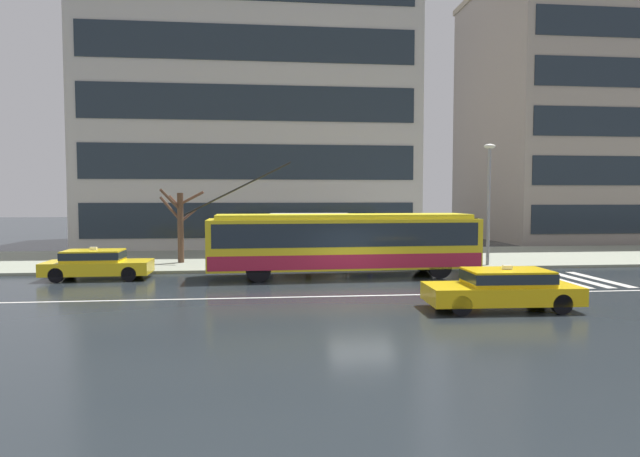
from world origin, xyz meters
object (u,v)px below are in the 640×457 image
(pedestrian_approaching_curb, at_px, (253,231))
(street_tree_bare, at_px, (180,222))
(taxi_queued_behind_bus, at_px, (96,263))
(bus_shelter, at_px, (310,226))
(pedestrian_at_shelter, at_px, (371,233))
(trolleybus, at_px, (344,242))
(street_lamp, at_px, (489,193))
(pedestrian_walking_past, at_px, (310,233))
(taxi_oncoming_near, at_px, (503,287))

(pedestrian_approaching_curb, relative_size, street_tree_bare, 0.54)
(taxi_queued_behind_bus, relative_size, bus_shelter, 1.10)
(pedestrian_at_shelter, bearing_deg, street_tree_bare, 174.11)
(trolleybus, height_order, street_lamp, street_lamp)
(bus_shelter, height_order, street_lamp, street_lamp)
(street_tree_bare, bearing_deg, pedestrian_at_shelter, -5.89)
(taxi_queued_behind_bus, relative_size, street_lamp, 0.73)
(bus_shelter, bearing_deg, trolleybus, -71.83)
(pedestrian_walking_past, relative_size, street_lamp, 0.32)
(taxi_queued_behind_bus, height_order, pedestrian_approaching_curb, pedestrian_approaching_curb)
(trolleybus, relative_size, street_tree_bare, 3.36)
(pedestrian_walking_past, bearing_deg, pedestrian_approaching_curb, 175.31)
(taxi_queued_behind_bus, distance_m, street_tree_bare, 5.49)
(taxi_queued_behind_bus, distance_m, pedestrian_at_shelter, 13.15)
(pedestrian_approaching_curb, bearing_deg, street_tree_bare, 170.30)
(bus_shelter, xyz_separation_m, pedestrian_walking_past, (0.02, 0.13, -0.35))
(bus_shelter, distance_m, pedestrian_at_shelter, 3.20)
(pedestrian_at_shelter, distance_m, pedestrian_approaching_curb, 6.08)
(pedestrian_approaching_curb, xyz_separation_m, pedestrian_walking_past, (2.90, -0.24, -0.13))
(pedestrian_walking_past, height_order, street_tree_bare, street_tree_bare)
(taxi_oncoming_near, relative_size, street_lamp, 0.78)
(pedestrian_walking_past, relative_size, street_tree_bare, 0.50)
(trolleybus, relative_size, pedestrian_walking_past, 6.67)
(pedestrian_walking_past, xyz_separation_m, street_lamp, (8.79, -1.68, 2.07))
(bus_shelter, xyz_separation_m, street_lamp, (8.80, -1.56, 1.71))
(pedestrian_at_shelter, xyz_separation_m, street_tree_bare, (-9.83, 1.01, 0.58))
(pedestrian_at_shelter, bearing_deg, pedestrian_walking_past, 177.58)
(pedestrian_at_shelter, distance_m, pedestrian_walking_past, 3.17)
(pedestrian_at_shelter, xyz_separation_m, street_lamp, (5.62, -1.55, 2.06))
(street_lamp, bearing_deg, pedestrian_approaching_curb, 170.67)
(taxi_oncoming_near, xyz_separation_m, bus_shelter, (-5.15, 11.10, 1.33))
(taxi_queued_behind_bus, xyz_separation_m, pedestrian_approaching_curb, (6.60, 3.78, 1.11))
(taxi_queued_behind_bus, height_order, street_lamp, street_lamp)
(taxi_queued_behind_bus, bearing_deg, taxi_oncoming_near, -27.69)
(taxi_oncoming_near, height_order, street_tree_bare, street_tree_bare)
(street_tree_bare, bearing_deg, street_lamp, -9.42)
(taxi_oncoming_near, distance_m, bus_shelter, 12.31)
(trolleybus, relative_size, taxi_oncoming_near, 2.73)
(trolleybus, distance_m, taxi_queued_behind_bus, 10.74)
(trolleybus, relative_size, pedestrian_approaching_curb, 6.25)
(trolleybus, height_order, taxi_oncoming_near, trolleybus)
(trolleybus, relative_size, pedestrian_at_shelter, 6.64)
(taxi_queued_behind_bus, bearing_deg, trolleybus, -1.60)
(bus_shelter, bearing_deg, pedestrian_walking_past, 81.88)
(taxi_oncoming_near, height_order, pedestrian_approaching_curb, pedestrian_approaching_curb)
(bus_shelter, distance_m, pedestrian_walking_past, 0.38)
(trolleybus, xyz_separation_m, taxi_queued_behind_bus, (-10.70, 0.30, -0.84))
(trolleybus, bearing_deg, street_lamp, 15.93)
(taxi_queued_behind_bus, distance_m, bus_shelter, 10.17)
(pedestrian_at_shelter, bearing_deg, trolleybus, -117.86)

